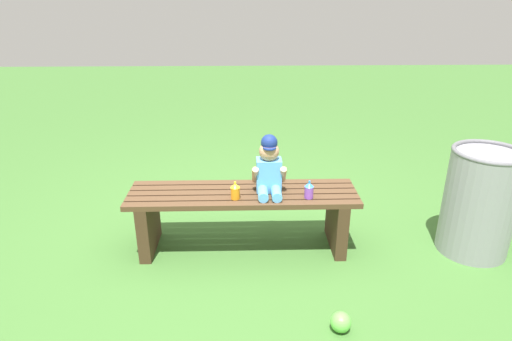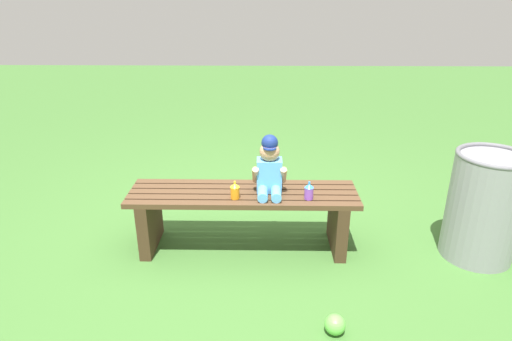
# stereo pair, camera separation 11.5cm
# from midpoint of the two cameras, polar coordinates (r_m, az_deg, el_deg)

# --- Properties ---
(ground_plane) EXTENTS (16.00, 16.00, 0.00)m
(ground_plane) POSITION_cam_midpoint_polar(r_m,az_deg,el_deg) (3.23, -2.68, -9.88)
(ground_plane) COLOR #3D6B2D
(park_bench) EXTENTS (1.58, 0.41, 0.44)m
(park_bench) POSITION_cam_midpoint_polar(r_m,az_deg,el_deg) (3.08, -2.78, -5.23)
(park_bench) COLOR #513823
(park_bench) RESTS_ON ground_plane
(child_figure) EXTENTS (0.23, 0.27, 0.40)m
(child_figure) POSITION_cam_midpoint_polar(r_m,az_deg,el_deg) (2.95, 0.60, 0.37)
(child_figure) COLOR #59A5E5
(child_figure) RESTS_ON park_bench
(sippy_cup_left) EXTENTS (0.06, 0.06, 0.12)m
(sippy_cup_left) POSITION_cam_midpoint_polar(r_m,az_deg,el_deg) (2.90, -3.87, -2.66)
(sippy_cup_left) COLOR orange
(sippy_cup_left) RESTS_ON park_bench
(sippy_cup_right) EXTENTS (0.06, 0.06, 0.12)m
(sippy_cup_right) POSITION_cam_midpoint_polar(r_m,az_deg,el_deg) (2.92, 5.81, -2.55)
(sippy_cup_right) COLOR #8C4CCC
(sippy_cup_right) RESTS_ON park_bench
(toy_ball) EXTENTS (0.11, 0.11, 0.11)m
(toy_ball) POSITION_cam_midpoint_polar(r_m,az_deg,el_deg) (2.55, 9.66, -18.94)
(toy_ball) COLOR #66CC4C
(toy_ball) RESTS_ON ground_plane
(trash_bin) EXTENTS (0.48, 0.48, 0.76)m
(trash_bin) POSITION_cam_midpoint_polar(r_m,az_deg,el_deg) (3.35, 26.29, -3.66)
(trash_bin) COLOR gray
(trash_bin) RESTS_ON ground_plane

